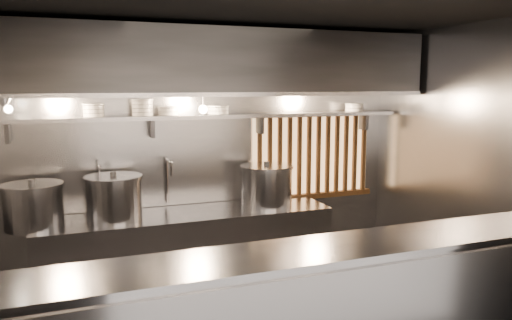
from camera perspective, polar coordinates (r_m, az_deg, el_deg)
ceiling at (r=4.10m, az=-0.41°, el=16.84°), size 4.50×4.50×0.00m
wall_back at (r=5.55m, az=-5.75°, el=0.16°), size 4.50×0.00×4.50m
wall_right at (r=5.34m, az=22.89°, el=-0.82°), size 0.00×3.00×3.00m
cooking_bench at (r=5.36m, az=-7.71°, el=-10.66°), size 3.00×0.70×0.90m
bowl_shelf at (r=5.33m, az=-5.33°, el=5.00°), size 4.40×0.34×0.04m
exhaust_hood at (r=5.11m, az=-4.75°, el=10.96°), size 4.40×0.81×0.65m
wood_screen at (r=5.98m, az=6.50°, el=0.55°), size 1.56×0.09×1.04m
faucet_left at (r=5.26m, az=-17.55°, el=-1.70°), size 0.04×0.30×0.50m
faucet_right at (r=5.34m, az=-10.04°, el=-1.28°), size 0.04×0.30×0.50m
heat_lamp at (r=4.69m, az=-26.81°, el=5.92°), size 0.25×0.35×0.20m
pendant_bulb at (r=5.18m, az=-6.06°, el=5.79°), size 0.09×0.09×0.19m
stock_pot_left at (r=5.05m, az=-24.10°, el=-4.76°), size 0.59×0.59×0.45m
stock_pot_mid at (r=5.08m, az=-15.90°, el=-4.15°), size 0.70×0.70×0.48m
stock_pot_right at (r=5.45m, az=1.21°, el=-2.90°), size 0.67×0.67×0.49m
bowl_stack_0 at (r=5.14m, az=-18.07°, el=5.44°), size 0.22×0.22×0.13m
bowl_stack_1 at (r=5.18m, az=-12.88°, el=5.88°), size 0.23×0.23×0.17m
bowl_stack_2 at (r=5.23m, az=-10.01°, el=5.57°), size 0.22×0.22×0.09m
bowl_stack_3 at (r=5.35m, az=-4.37°, el=5.74°), size 0.24×0.24×0.09m
bowl_stack_4 at (r=6.04m, az=11.16°, el=5.93°), size 0.22×0.22×0.09m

